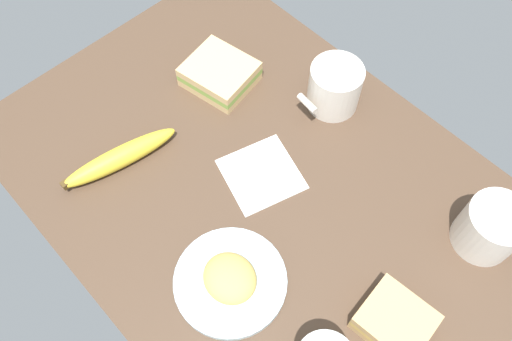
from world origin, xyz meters
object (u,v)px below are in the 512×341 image
Objects in this scene: plate_of_food at (230,280)px; coffee_mug_milky at (334,87)px; coffee_mug_black at (491,227)px; sandwich_side at (395,321)px; paper_napkin at (260,173)px; sandwich_main at (220,74)px; banana at (120,157)px.

coffee_mug_milky is at bearing -71.15° from plate_of_food.
sandwich_side is at bearing 86.88° from coffee_mug_black.
plate_of_food is 40.62cm from coffee_mug_black.
coffee_mug_black is 21.11cm from sandwich_side.
plate_of_food is 19.77cm from paper_napkin.
coffee_mug_black is 0.84× the size of sandwich_main.
sandwich_main is (17.92, 11.66, -2.39)cm from coffee_mug_milky.
coffee_mug_black is 37.40cm from paper_napkin.
coffee_mug_black is 60.91cm from banana.
sandwich_main is 0.65× the size of banana.
coffee_mug_black is 1.09× the size of sandwich_side.
coffee_mug_black is (-22.26, -33.82, 3.29)cm from plate_of_food.
paper_napkin is (-1.88, 20.11, -4.44)cm from coffee_mug_milky.
sandwich_side is 51.38cm from banana.
banana is (28.80, -0.74, 0.53)cm from plate_of_food.
coffee_mug_milky is 0.56× the size of banana.
sandwich_side reaches higher than paper_napkin.
sandwich_side is at bearing 144.68° from coffee_mug_milky.
plate_of_food is 0.82× the size of banana.
sandwich_main is 21.63cm from paper_napkin.
sandwich_main is at bearing -13.29° from sandwich_side.
plate_of_food is at bearing 108.85° from coffee_mug_milky.
banana is at bearing 13.67° from sandwich_side.
plate_of_food reaches higher than banana.
sandwich_side is at bearing -166.33° from banana.
coffee_mug_black is at bearing -170.56° from sandwich_main.
coffee_mug_milky is 41.32cm from sandwich_side.
plate_of_food is 38.95cm from coffee_mug_milky.
sandwich_side is at bearing -148.63° from plate_of_food.
banana is (49.92, 12.14, -0.38)cm from sandwich_side.
coffee_mug_black reaches higher than sandwich_side.
plate_of_food is 28.82cm from banana.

